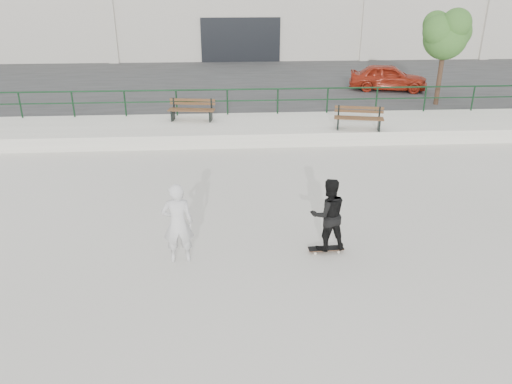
{
  "coord_description": "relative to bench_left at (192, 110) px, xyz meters",
  "views": [
    {
      "loc": [
        -1.11,
        -8.73,
        5.62
      ],
      "look_at": [
        -0.43,
        2.0,
        0.93
      ],
      "focal_mm": 35.0,
      "sensor_mm": 36.0,
      "label": 1
    }
  ],
  "objects": [
    {
      "name": "standing_skater",
      "position": [
        3.41,
        -9.3,
        0.01
      ],
      "size": [
        0.87,
        0.72,
        1.64
      ],
      "primitive_type": "imported",
      "rotation": [
        0.0,
        0.0,
        3.27
      ],
      "color": "black",
      "rests_on": "skateboard"
    },
    {
      "name": "ground",
      "position": [
        2.37,
        -10.04,
        -0.9
      ],
      "size": [
        120.0,
        120.0,
        0.0
      ],
      "primitive_type": "plane",
      "color": "#B8B7A9",
      "rests_on": "ground"
    },
    {
      "name": "red_car",
      "position": [
        9.12,
        4.88,
        0.22
      ],
      "size": [
        3.88,
        2.3,
        1.24
      ],
      "primitive_type": "imported",
      "rotation": [
        0.0,
        0.0,
        1.33
      ],
      "color": "#A02613",
      "rests_on": "parking_strip"
    },
    {
      "name": "seated_skater",
      "position": [
        0.22,
        -9.47,
        -0.01
      ],
      "size": [
        0.68,
        0.48,
        1.78
      ],
      "primitive_type": "imported",
      "rotation": [
        0.0,
        0.0,
        3.22
      ],
      "color": "silver",
      "rests_on": "ground"
    },
    {
      "name": "parking_strip",
      "position": [
        2.37,
        7.96,
        -0.65
      ],
      "size": [
        60.0,
        14.0,
        0.5
      ],
      "primitive_type": "cube",
      "color": "#333333",
      "rests_on": "ground"
    },
    {
      "name": "skateboard",
      "position": [
        3.41,
        -9.3,
        -0.83
      ],
      "size": [
        0.79,
        0.24,
        0.09
      ],
      "rotation": [
        0.0,
        0.0,
        0.05
      ],
      "color": "black",
      "rests_on": "ground"
    },
    {
      "name": "bench_right",
      "position": [
        6.05,
        -1.58,
        -0.0
      ],
      "size": [
        1.81,
        0.86,
        0.8
      ],
      "rotation": [
        0.0,
        0.0,
        -0.21
      ],
      "color": "#4E281B",
      "rests_on": "ledge"
    },
    {
      "name": "ledge",
      "position": [
        2.37,
        -0.54,
        -0.65
      ],
      "size": [
        30.0,
        3.0,
        0.5
      ],
      "primitive_type": "cube",
      "color": "silver",
      "rests_on": "ground"
    },
    {
      "name": "railing",
      "position": [
        2.37,
        0.76,
        0.34
      ],
      "size": [
        28.0,
        0.06,
        1.03
      ],
      "color": "#13351C",
      "rests_on": "ledge"
    },
    {
      "name": "tree",
      "position": [
        10.38,
        1.93,
        2.56
      ],
      "size": [
        2.22,
        1.97,
        3.95
      ],
      "color": "#513528",
      "rests_on": "parking_strip"
    },
    {
      "name": "bench_left",
      "position": [
        0.0,
        0.0,
        0.0
      ],
      "size": [
        1.81,
        0.75,
        0.81
      ],
      "rotation": [
        0.0,
        0.0,
        -0.14
      ],
      "color": "#4E281B",
      "rests_on": "ledge"
    }
  ]
}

